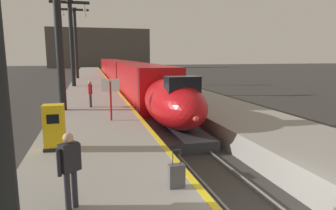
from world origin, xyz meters
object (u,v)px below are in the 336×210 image
at_px(highspeed_train_main, 122,74).
at_px(station_column_far, 71,35).
at_px(station_column_distant, 76,37).
at_px(ticket_machine_yellow, 55,129).
at_px(station_column_mid, 57,9).
at_px(departure_info_board, 110,91).
at_px(passenger_mid_platform, 90,92).
at_px(passenger_near_edge, 70,165).
at_px(rolling_suitcase, 176,176).

distance_m(highspeed_train_main, station_column_far, 9.58).
height_order(station_column_distant, ticket_machine_yellow, station_column_distant).
xyz_separation_m(station_column_mid, departure_info_board, (2.61, -3.69, -4.43)).
height_order(station_column_mid, passenger_mid_platform, station_column_mid).
distance_m(passenger_near_edge, ticket_machine_yellow, 4.46).
bearing_deg(highspeed_train_main, ticket_machine_yellow, -101.04).
distance_m(passenger_mid_platform, ticket_machine_yellow, 8.57).
relative_size(station_column_distant, passenger_near_edge, 5.89).
bearing_deg(departure_info_board, ticket_machine_yellow, -118.31).
bearing_deg(station_column_distant, highspeed_train_main, -43.73).
relative_size(passenger_near_edge, rolling_suitcase, 1.72).
distance_m(station_column_far, passenger_near_edge, 27.18).
relative_size(highspeed_train_main, ticket_machine_yellow, 35.58).
xyz_separation_m(passenger_mid_platform, ticket_machine_yellow, (-1.28, -8.47, -0.25)).
xyz_separation_m(station_column_mid, station_column_distant, (-0.00, 26.21, -0.01)).
bearing_deg(passenger_mid_platform, passenger_near_edge, -92.28).
distance_m(station_column_far, passenger_mid_platform, 14.71).
relative_size(passenger_mid_platform, ticket_machine_yellow, 1.06).
bearing_deg(rolling_suitcase, ticket_machine_yellow, 129.08).
xyz_separation_m(station_column_distant, passenger_mid_platform, (1.63, -25.63, -4.94)).
bearing_deg(station_column_mid, station_column_distant, 90.00).
height_order(station_column_distant, departure_info_board, station_column_distant).
relative_size(station_column_mid, station_column_distant, 1.00).
bearing_deg(station_column_mid, passenger_near_edge, -84.80).
xyz_separation_m(highspeed_train_main, rolling_suitcase, (-2.30, -32.46, -0.60)).
bearing_deg(ticket_machine_yellow, highspeed_train_main, 78.96).
xyz_separation_m(highspeed_train_main, departure_info_board, (-3.29, -24.26, 0.60)).
bearing_deg(station_column_distant, station_column_mid, -90.00).
bearing_deg(departure_info_board, station_column_mid, 125.27).
relative_size(station_column_mid, ticket_machine_yellow, 6.23).
xyz_separation_m(station_column_mid, station_column_far, (-0.00, 14.51, -0.51)).
relative_size(station_column_far, ticket_machine_yellow, 5.62).
bearing_deg(rolling_suitcase, station_column_far, 97.76).
bearing_deg(station_column_mid, passenger_mid_platform, 19.56).
bearing_deg(passenger_mid_platform, rolling_suitcase, -81.02).
bearing_deg(station_column_mid, ticket_machine_yellow, -87.46).
distance_m(highspeed_train_main, ticket_machine_yellow, 28.99).
bearing_deg(passenger_near_edge, station_column_far, 92.39).
xyz_separation_m(ticket_machine_yellow, departure_info_board, (2.26, 4.20, 0.77)).
bearing_deg(ticket_machine_yellow, departure_info_board, 61.69).
relative_size(station_column_far, passenger_mid_platform, 5.32).
bearing_deg(station_column_mid, station_column_far, 90.00).
bearing_deg(station_column_far, ticket_machine_yellow, -89.10).
height_order(station_column_far, ticket_machine_yellow, station_column_far).
bearing_deg(rolling_suitcase, departure_info_board, 96.87).
height_order(passenger_near_edge, ticket_machine_yellow, passenger_near_edge).
distance_m(rolling_suitcase, departure_info_board, 8.34).
bearing_deg(passenger_near_edge, departure_info_board, 80.13).
xyz_separation_m(highspeed_train_main, station_column_far, (-5.90, -6.05, 4.52)).
bearing_deg(highspeed_train_main, passenger_near_edge, -98.29).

